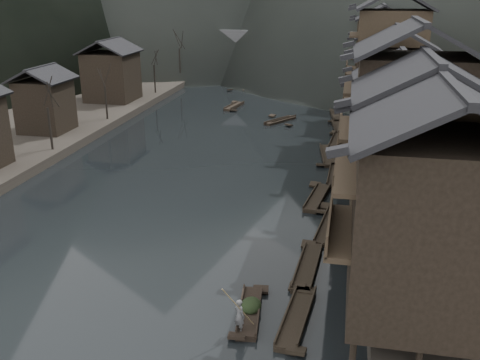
# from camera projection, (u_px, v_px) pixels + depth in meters

# --- Properties ---
(water) EXTENTS (300.00, 300.00, 0.00)m
(water) POSITION_uv_depth(u_px,v_px,m) (138.00, 249.00, 36.07)
(water) COLOR black
(water) RESTS_ON ground
(left_bank) EXTENTS (40.00, 200.00, 1.20)m
(left_bank) POSITION_uv_depth(u_px,v_px,m) (17.00, 101.00, 79.27)
(left_bank) COLOR #2D2823
(left_bank) RESTS_ON ground
(stilt_houses) EXTENTS (9.00, 67.60, 16.78)m
(stilt_houses) POSITION_uv_depth(u_px,v_px,m) (396.00, 80.00, 47.78)
(stilt_houses) COLOR black
(stilt_houses) RESTS_ON ground
(left_houses) EXTENTS (8.10, 53.20, 8.73)m
(left_houses) POSITION_uv_depth(u_px,v_px,m) (23.00, 97.00, 56.50)
(left_houses) COLOR black
(left_houses) RESTS_ON left_bank
(bare_trees) EXTENTS (3.93, 74.26, 7.87)m
(bare_trees) POSITION_uv_depth(u_px,v_px,m) (93.00, 79.00, 64.20)
(bare_trees) COLOR black
(bare_trees) RESTS_ON left_bank
(moored_sampans) EXTENTS (3.17, 54.82, 0.47)m
(moored_sampans) POSITION_uv_depth(u_px,v_px,m) (329.00, 171.00, 50.65)
(moored_sampans) COLOR black
(moored_sampans) RESTS_ON water
(midriver_boats) EXTENTS (13.64, 34.47, 0.45)m
(midriver_boats) POSITION_uv_depth(u_px,v_px,m) (251.00, 97.00, 83.84)
(midriver_boats) COLOR black
(midriver_boats) RESTS_ON water
(stone_bridge) EXTENTS (40.00, 6.00, 9.00)m
(stone_bridge) POSITION_uv_depth(u_px,v_px,m) (280.00, 51.00, 100.55)
(stone_bridge) COLOR #4C4C4F
(stone_bridge) RESTS_ON ground
(hero_sampan) EXTENTS (1.55, 5.22, 0.44)m
(hero_sampan) POSITION_uv_depth(u_px,v_px,m) (250.00, 311.00, 28.84)
(hero_sampan) COLOR black
(hero_sampan) RESTS_ON water
(cargo_heap) EXTENTS (1.14, 1.49, 0.68)m
(cargo_heap) POSITION_uv_depth(u_px,v_px,m) (251.00, 300.00, 28.85)
(cargo_heap) COLOR black
(cargo_heap) RESTS_ON hero_sampan
(boatman) EXTENTS (0.80, 0.76, 1.84)m
(boatman) POSITION_uv_depth(u_px,v_px,m) (240.00, 311.00, 26.82)
(boatman) COLOR #5B5C5E
(boatman) RESTS_ON hero_sampan
(bamboo_pole) EXTENTS (1.72, 2.23, 3.88)m
(bamboo_pole) POSITION_uv_depth(u_px,v_px,m) (244.00, 261.00, 25.81)
(bamboo_pole) COLOR #8C7A51
(bamboo_pole) RESTS_ON boatman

